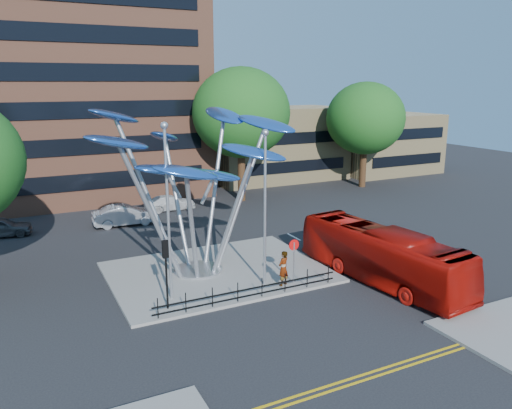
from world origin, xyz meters
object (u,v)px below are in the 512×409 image
tree_right (241,113)px  parked_car_mid (125,215)px  parked_car_right (170,203)px  red_bus (381,255)px  tree_far (365,119)px  street_lamp_right (265,195)px  parked_car_left (0,227)px  traffic_light_island (166,260)px  street_lamp_left (167,198)px  pedestrian (283,268)px  leaf_sculpture (192,154)px  no_entry_sign_island (294,254)px

tree_right → parked_car_mid: tree_right is taller
parked_car_right → tree_right: bearing=-87.7°
red_bus → parked_car_right: 21.38m
tree_far → street_lamp_right: size_ratio=1.30×
tree_far → parked_car_left: 34.84m
street_lamp_right → parked_car_mid: (-4.05, 15.40, -4.30)m
tree_right → traffic_light_island: tree_right is taller
tree_far → street_lamp_left: tree_far is taller
traffic_light_island → parked_car_mid: size_ratio=0.71×
street_lamp_right → tree_far: bearing=41.5°
street_lamp_right → pedestrian: 4.11m
tree_far → parked_car_left: (-34.15, -2.60, -6.39)m
traffic_light_island → parked_car_left: traffic_light_island is taller
parked_car_mid → parked_car_right: 5.45m
pedestrian → parked_car_mid: 16.65m
pedestrian → leaf_sculpture: bearing=-74.5°
pedestrian → street_lamp_right: bearing=-54.1°
traffic_light_island → parked_car_left: (-7.15, 16.90, -1.90)m
tree_right → parked_car_left: bearing=-172.6°
traffic_light_island → no_entry_sign_island: bearing=0.1°
red_bus → leaf_sculpture: bearing=140.5°
tree_right → parked_car_right: bearing=-175.8°
leaf_sculpture → street_lamp_right: leaf_sculpture is taller
leaf_sculpture → no_entry_sign_island: leaf_sculpture is taller
tree_far → parked_car_mid: (-25.55, -3.60, -6.31)m
street_lamp_right → street_lamp_left: bearing=174.3°
street_lamp_left → no_entry_sign_island: size_ratio=3.59×
parked_car_left → parked_car_mid: size_ratio=0.87×
traffic_light_island → red_bus: size_ratio=0.32×
leaf_sculpture → no_entry_sign_island: 7.71m
parked_car_right → tree_far: bearing=-90.5°
street_lamp_left → parked_car_right: bearing=73.1°
street_lamp_left → no_entry_sign_island: (6.50, -0.98, -3.54)m
tree_far → parked_car_mid: size_ratio=2.24×
tree_far → red_bus: 26.73m
tree_right → street_lamp_left: tree_right is taller
leaf_sculpture → street_lamp_left: size_ratio=1.45×
tree_right → no_entry_sign_island: bearing=-107.1°
leaf_sculpture → street_lamp_right: size_ratio=1.53×
tree_right → street_lamp_right: bearing=-111.5°
leaf_sculpture → red_bus: (8.67, -5.80, -5.36)m
traffic_light_island → red_bus: 11.76m
traffic_light_island → pedestrian: 6.53m
street_lamp_left → street_lamp_right: (5.00, -0.50, -0.26)m
pedestrian → parked_car_right: size_ratio=0.43×
pedestrian → parked_car_left: pedestrian is taller
tree_far → street_lamp_right: tree_far is taller
tree_right → parked_car_mid: bearing=-162.7°
street_lamp_right → pedestrian: (0.86, -0.50, -3.99)m
traffic_light_island → pedestrian: traffic_light_island is taller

